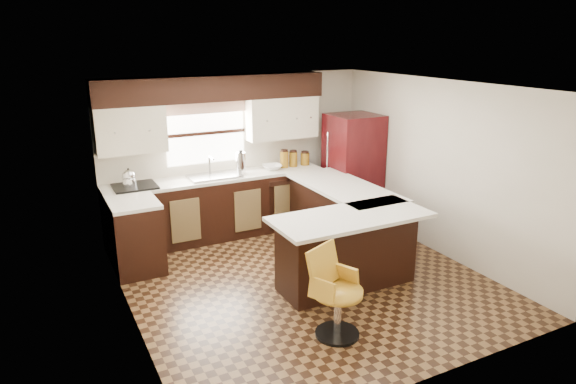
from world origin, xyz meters
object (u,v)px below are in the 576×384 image
bar_chair (338,294)px  refrigerator (353,170)px  peninsula_long (340,220)px  peninsula_return (347,251)px

bar_chair → refrigerator: bearing=29.3°
peninsula_long → peninsula_return: same height
peninsula_return → bar_chair: bar_chair is taller
peninsula_return → peninsula_long: bearing=61.7°
peninsula_return → refrigerator: refrigerator is taller
peninsula_long → peninsula_return: bearing=-118.3°
peninsula_return → refrigerator: bearing=54.5°
peninsula_long → bar_chair: bearing=-123.1°
refrigerator → peninsula_long: bearing=-132.1°
peninsula_long → peninsula_return: (-0.53, -0.97, 0.00)m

